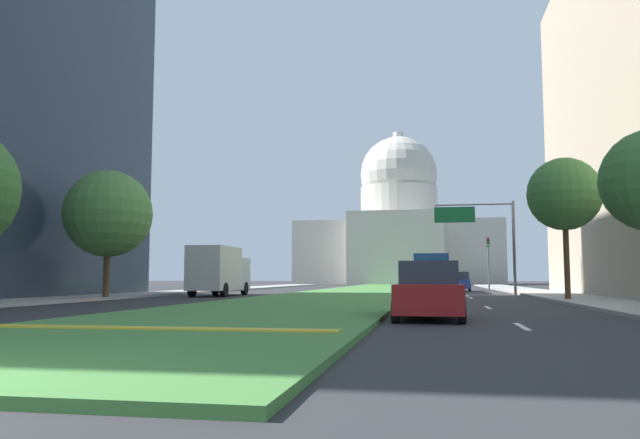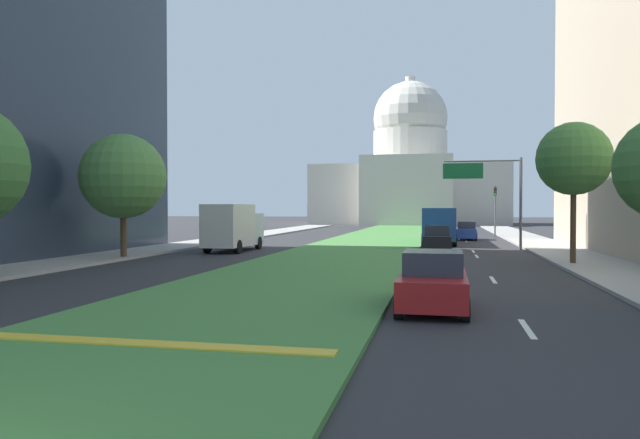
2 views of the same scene
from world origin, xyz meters
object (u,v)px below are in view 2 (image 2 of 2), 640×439
street_tree_left_mid (123,176)px  overhead_guide_sign (491,184)px  traffic_light_far_right (495,204)px  capitol_building (410,174)px  sedan_lead_stopped (433,282)px  street_tree_right_mid (574,159)px  sedan_midblock (437,239)px  sedan_distant (467,231)px  box_truck_delivery (233,227)px  city_bus (439,222)px

street_tree_left_mid → overhead_guide_sign: bearing=30.0°
traffic_light_far_right → overhead_guide_sign: size_ratio=0.80×
capitol_building → sedan_lead_stopped: bearing=-86.4°
street_tree_right_mid → traffic_light_far_right: bearing=92.7°
sedan_midblock → capitol_building: bearing=94.8°
capitol_building → sedan_midblock: bearing=-85.2°
sedan_distant → capitol_building: bearing=98.9°
capitol_building → box_truck_delivery: (-8.11, -69.74, -7.48)m
sedan_midblock → box_truck_delivery: 14.09m
capitol_building → street_tree_left_mid: capitol_building is taller
capitol_building → street_tree_right_mid: bearing=-80.6°
overhead_guide_sign → sedan_midblock: overhead_guide_sign is taller
sedan_lead_stopped → sedan_distant: 38.38m
overhead_guide_sign → capitol_building: bearing=98.2°
street_tree_right_mid → city_bus: 19.21m
street_tree_left_mid → sedan_lead_stopped: (17.78, -13.32, -3.98)m
capitol_building → sedan_midblock: 67.03m
capitol_building → sedan_lead_stopped: capitol_building is taller
city_bus → street_tree_right_mid: bearing=-68.8°
sedan_lead_stopped → sedan_midblock: size_ratio=1.02×
street_tree_left_mid → city_bus: street_tree_left_mid is taller
sedan_distant → city_bus: (-2.47, -6.10, 0.97)m
traffic_light_far_right → sedan_midblock: traffic_light_far_right is taller
sedan_midblock → city_bus: city_bus is taller
capitol_building → overhead_guide_sign: 65.29m
capitol_building → sedan_distant: size_ratio=7.64×
sedan_midblock → street_tree_right_mid: bearing=-53.2°
traffic_light_far_right → city_bus: traffic_light_far_right is taller
capitol_building → city_bus: bearing=-84.5°
sedan_midblock → city_bus: size_ratio=0.37×
traffic_light_far_right → overhead_guide_sign: overhead_guide_sign is taller
overhead_guide_sign → street_tree_left_mid: size_ratio=0.90×
street_tree_left_mid → sedan_distant: 32.40m
traffic_light_far_right → sedan_lead_stopped: traffic_light_far_right is taller
street_tree_left_mid → box_truck_delivery: 8.74m
traffic_light_far_right → city_bus: bearing=-114.9°
overhead_guide_sign → sedan_midblock: size_ratio=1.58×
sedan_lead_stopped → sedan_midblock: 23.89m
capitol_building → street_tree_left_mid: size_ratio=4.71×
overhead_guide_sign → sedan_lead_stopped: bearing=-98.0°
capitol_building → city_bus: (5.63, -57.97, -7.39)m
overhead_guide_sign → sedan_lead_stopped: size_ratio=1.55×
capitol_building → street_tree_left_mid: (-12.15, -76.85, -4.38)m
traffic_light_far_right → street_tree_left_mid: (-23.22, -30.60, 1.47)m
traffic_light_far_right → sedan_distant: (-2.97, -5.62, -2.52)m
street_tree_right_mid → sedan_lead_stopped: 16.80m
capitol_building → sedan_lead_stopped: size_ratio=8.10×
street_tree_left_mid → city_bus: (17.78, 18.88, -3.01)m
overhead_guide_sign → sedan_lead_stopped: (-3.61, -25.69, -3.84)m
overhead_guide_sign → sedan_midblock: bearing=-154.2°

